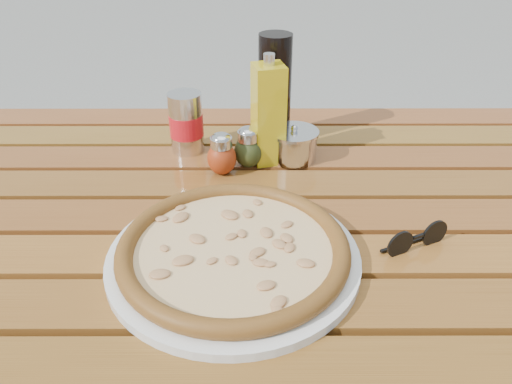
{
  "coord_description": "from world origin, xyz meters",
  "views": [
    {
      "loc": [
        -0.0,
        -0.68,
        1.21
      ],
      "look_at": [
        0.0,
        0.02,
        0.78
      ],
      "focal_mm": 35.0,
      "sensor_mm": 36.0,
      "label": 1
    }
  ],
  "objects_px": {
    "plate": "(234,257)",
    "pizza": "(233,249)",
    "oregano_shaker": "(248,148)",
    "pepper_shaker": "(222,154)",
    "sunglasses": "(416,239)",
    "dark_bottle": "(275,90)",
    "soda_can": "(186,123)",
    "parmesan_tin": "(294,144)",
    "table": "(256,250)",
    "olive_oil_cruet": "(268,114)"
  },
  "relations": [
    {
      "from": "plate",
      "to": "pizza",
      "type": "xyz_separation_m",
      "value": [
        0.0,
        0.0,
        0.02
      ]
    },
    {
      "from": "plate",
      "to": "olive_oil_cruet",
      "type": "bearing_deg",
      "value": 79.71
    },
    {
      "from": "olive_oil_cruet",
      "to": "sunglasses",
      "type": "height_order",
      "value": "olive_oil_cruet"
    },
    {
      "from": "olive_oil_cruet",
      "to": "dark_bottle",
      "type": "bearing_deg",
      "value": 81.14
    },
    {
      "from": "parmesan_tin",
      "to": "dark_bottle",
      "type": "bearing_deg",
      "value": 112.74
    },
    {
      "from": "dark_bottle",
      "to": "parmesan_tin",
      "type": "distance_m",
      "value": 0.12
    },
    {
      "from": "pizza",
      "to": "dark_bottle",
      "type": "bearing_deg",
      "value": 80.05
    },
    {
      "from": "plate",
      "to": "dark_bottle",
      "type": "bearing_deg",
      "value": 80.05
    },
    {
      "from": "pepper_shaker",
      "to": "olive_oil_cruet",
      "type": "distance_m",
      "value": 0.11
    },
    {
      "from": "table",
      "to": "olive_oil_cruet",
      "type": "xyz_separation_m",
      "value": [
        0.02,
        0.19,
        0.17
      ]
    },
    {
      "from": "oregano_shaker",
      "to": "parmesan_tin",
      "type": "distance_m",
      "value": 0.09
    },
    {
      "from": "table",
      "to": "oregano_shaker",
      "type": "relative_size",
      "value": 17.07
    },
    {
      "from": "dark_bottle",
      "to": "olive_oil_cruet",
      "type": "bearing_deg",
      "value": -98.86
    },
    {
      "from": "parmesan_tin",
      "to": "soda_can",
      "type": "bearing_deg",
      "value": 170.04
    },
    {
      "from": "dark_bottle",
      "to": "parmesan_tin",
      "type": "height_order",
      "value": "dark_bottle"
    },
    {
      "from": "pizza",
      "to": "parmesan_tin",
      "type": "xyz_separation_m",
      "value": [
        0.11,
        0.31,
        0.01
      ]
    },
    {
      "from": "dark_bottle",
      "to": "soda_can",
      "type": "distance_m",
      "value": 0.19
    },
    {
      "from": "table",
      "to": "plate",
      "type": "distance_m",
      "value": 0.15
    },
    {
      "from": "plate",
      "to": "dark_bottle",
      "type": "relative_size",
      "value": 1.64
    },
    {
      "from": "table",
      "to": "pepper_shaker",
      "type": "bearing_deg",
      "value": 114.54
    },
    {
      "from": "plate",
      "to": "oregano_shaker",
      "type": "bearing_deg",
      "value": 86.37
    },
    {
      "from": "olive_oil_cruet",
      "to": "parmesan_tin",
      "type": "height_order",
      "value": "olive_oil_cruet"
    },
    {
      "from": "plate",
      "to": "sunglasses",
      "type": "bearing_deg",
      "value": 6.57
    },
    {
      "from": "pepper_shaker",
      "to": "dark_bottle",
      "type": "height_order",
      "value": "dark_bottle"
    },
    {
      "from": "table",
      "to": "sunglasses",
      "type": "xyz_separation_m",
      "value": [
        0.24,
        -0.09,
        0.09
      ]
    },
    {
      "from": "plate",
      "to": "parmesan_tin",
      "type": "bearing_deg",
      "value": 71.42
    },
    {
      "from": "pizza",
      "to": "soda_can",
      "type": "bearing_deg",
      "value": 106.65
    },
    {
      "from": "pepper_shaker",
      "to": "oregano_shaker",
      "type": "relative_size",
      "value": 1.0
    },
    {
      "from": "pizza",
      "to": "dark_bottle",
      "type": "height_order",
      "value": "dark_bottle"
    },
    {
      "from": "dark_bottle",
      "to": "soda_can",
      "type": "bearing_deg",
      "value": -164.71
    },
    {
      "from": "pizza",
      "to": "pepper_shaker",
      "type": "distance_m",
      "value": 0.26
    },
    {
      "from": "table",
      "to": "dark_bottle",
      "type": "distance_m",
      "value": 0.34
    },
    {
      "from": "pizza",
      "to": "pepper_shaker",
      "type": "relative_size",
      "value": 5.65
    },
    {
      "from": "dark_bottle",
      "to": "parmesan_tin",
      "type": "relative_size",
      "value": 1.77
    },
    {
      "from": "plate",
      "to": "pizza",
      "type": "height_order",
      "value": "pizza"
    },
    {
      "from": "parmesan_tin",
      "to": "pizza",
      "type": "bearing_deg",
      "value": -108.58
    },
    {
      "from": "soda_can",
      "to": "plate",
      "type": "bearing_deg",
      "value": -73.35
    },
    {
      "from": "parmesan_tin",
      "to": "oregano_shaker",
      "type": "bearing_deg",
      "value": -161.03
    },
    {
      "from": "pepper_shaker",
      "to": "sunglasses",
      "type": "bearing_deg",
      "value": -37.14
    },
    {
      "from": "pepper_shaker",
      "to": "dark_bottle",
      "type": "distance_m",
      "value": 0.19
    },
    {
      "from": "dark_bottle",
      "to": "parmesan_tin",
      "type": "bearing_deg",
      "value": -67.26
    },
    {
      "from": "parmesan_tin",
      "to": "pepper_shaker",
      "type": "bearing_deg",
      "value": -157.19
    },
    {
      "from": "parmesan_tin",
      "to": "table",
      "type": "bearing_deg",
      "value": -110.66
    },
    {
      "from": "table",
      "to": "soda_can",
      "type": "xyz_separation_m",
      "value": [
        -0.14,
        0.23,
        0.13
      ]
    },
    {
      "from": "oregano_shaker",
      "to": "dark_bottle",
      "type": "bearing_deg",
      "value": 65.66
    },
    {
      "from": "dark_bottle",
      "to": "olive_oil_cruet",
      "type": "distance_m",
      "value": 0.1
    },
    {
      "from": "pizza",
      "to": "soda_can",
      "type": "relative_size",
      "value": 3.86
    },
    {
      "from": "pepper_shaker",
      "to": "sunglasses",
      "type": "height_order",
      "value": "pepper_shaker"
    },
    {
      "from": "pepper_shaker",
      "to": "olive_oil_cruet",
      "type": "relative_size",
      "value": 0.39
    },
    {
      "from": "sunglasses",
      "to": "pepper_shaker",
      "type": "bearing_deg",
      "value": 118.06
    }
  ]
}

